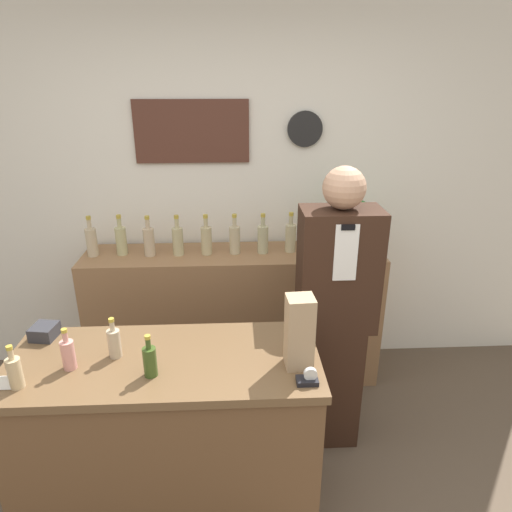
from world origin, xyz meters
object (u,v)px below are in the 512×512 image
potted_plant (352,223)px  paper_bag (299,332)px  tape_dispenser (308,378)px  shopkeeper (335,316)px

potted_plant → paper_bag: (-0.53, -1.23, -0.08)m
paper_bag → potted_plant: bearing=66.8°
paper_bag → tape_dispenser: paper_bag is taller
potted_plant → tape_dispenser: (-0.51, -1.36, -0.23)m
paper_bag → tape_dispenser: size_ratio=3.69×
potted_plant → paper_bag: size_ratio=1.14×
potted_plant → paper_bag: 1.34m
paper_bag → tape_dispenser: 0.19m
potted_plant → shopkeeper: bearing=-110.0°
paper_bag → tape_dispenser: bearing=-79.2°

